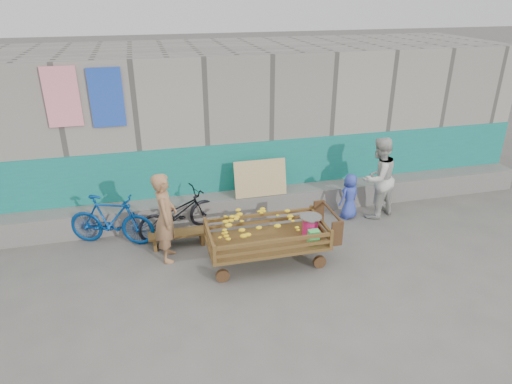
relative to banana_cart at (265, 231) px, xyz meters
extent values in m
plane|color=#575550|center=(0.06, -0.59, -0.60)|extent=(80.00, 80.00, 0.00)
cube|color=gray|center=(0.06, 3.51, 0.90)|extent=(12.00, 3.00, 3.00)
cube|color=#187369|center=(0.06, 1.99, 0.10)|extent=(12.00, 0.03, 1.40)
cube|color=slate|center=(0.06, 1.76, -0.37)|extent=(12.00, 0.50, 0.45)
cube|color=tan|center=(0.36, 1.63, 0.20)|extent=(1.00, 0.19, 0.68)
cube|color=pink|center=(-2.94, 1.97, 1.85)|extent=(0.55, 0.03, 1.00)
cube|color=blue|center=(-2.24, 1.97, 1.80)|extent=(0.55, 0.03, 1.00)
cube|color=brown|center=(0.04, 0.00, -0.20)|extent=(1.89, 0.94, 0.05)
cylinder|color=#3C2917|center=(-0.75, -0.34, -0.49)|extent=(0.21, 0.06, 0.21)
cube|color=brown|center=(-0.88, -0.44, -0.03)|extent=(0.05, 0.05, 0.29)
cylinder|color=#3C2917|center=(-0.75, 0.35, -0.49)|extent=(0.21, 0.06, 0.21)
cube|color=brown|center=(-0.88, 0.44, -0.03)|extent=(0.05, 0.05, 0.29)
cylinder|color=#3C2917|center=(0.82, -0.34, -0.49)|extent=(0.21, 0.06, 0.21)
cube|color=brown|center=(0.95, -0.44, -0.03)|extent=(0.05, 0.05, 0.29)
cylinder|color=#3C2917|center=(0.82, 0.35, -0.49)|extent=(0.21, 0.06, 0.21)
cube|color=brown|center=(0.95, 0.44, -0.03)|extent=(0.05, 0.05, 0.29)
cube|color=brown|center=(0.04, -0.44, -0.07)|extent=(1.82, 0.04, 0.05)
cube|color=brown|center=(0.04, -0.44, 0.05)|extent=(1.82, 0.04, 0.05)
cube|color=brown|center=(0.04, 0.44, -0.07)|extent=(1.82, 0.04, 0.05)
cube|color=brown|center=(0.04, 0.44, 0.05)|extent=(1.82, 0.04, 0.05)
cube|color=brown|center=(-0.88, 0.00, -0.07)|extent=(0.04, 0.88, 0.05)
cube|color=brown|center=(-0.88, 0.00, 0.05)|extent=(0.04, 0.88, 0.05)
cube|color=brown|center=(0.95, 0.00, -0.07)|extent=(0.04, 0.88, 0.05)
cube|color=brown|center=(0.95, 0.00, 0.05)|extent=(0.04, 0.88, 0.05)
cylinder|color=#3C2917|center=(1.13, 0.00, 0.19)|extent=(0.04, 0.84, 0.04)
cube|color=#3C2917|center=(1.06, 0.39, 0.01)|extent=(0.19, 0.04, 0.42)
cube|color=#3C2917|center=(1.06, -0.39, 0.01)|extent=(0.19, 0.04, 0.42)
ellipsoid|color=yellow|center=(-0.07, 0.00, 0.05)|extent=(1.36, 0.73, 0.46)
cylinder|color=#FF2178|center=(0.77, 0.00, -0.04)|extent=(0.25, 0.25, 0.27)
cylinder|color=silver|center=(0.77, 0.00, 0.11)|extent=(0.03, 0.03, 0.06)
cylinder|color=silver|center=(0.77, 0.00, 0.15)|extent=(0.36, 0.36, 0.02)
cube|color=#43C95C|center=(0.72, -0.29, -0.05)|extent=(0.17, 0.13, 0.23)
cube|color=brown|center=(-1.30, 0.91, -0.36)|extent=(1.01, 0.30, 0.04)
cube|color=brown|center=(-1.70, 0.91, -0.49)|extent=(0.06, 0.28, 0.20)
cube|color=brown|center=(-0.89, 0.91, -0.49)|extent=(0.06, 0.28, 0.20)
imported|color=#9D6F49|center=(-1.49, 0.53, 0.16)|extent=(0.42, 0.59, 1.51)
imported|color=beige|center=(2.53, 1.10, 0.20)|extent=(0.95, 0.85, 1.60)
imported|color=#3447B3|center=(2.00, 1.16, -0.15)|extent=(0.52, 0.44, 0.90)
imported|color=black|center=(-1.26, 1.35, -0.20)|extent=(1.61, 1.05, 0.80)
imported|color=navy|center=(-2.39, 1.26, -0.14)|extent=(1.57, 0.93, 0.91)
camera|label=1|loc=(-1.68, -6.07, 3.53)|focal=32.00mm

